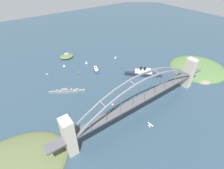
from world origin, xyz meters
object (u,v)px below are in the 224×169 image
object	(u,v)px
ocean_liner	(143,73)
small_boat_0	(113,103)
harbor_arch_bridge	(142,97)
naval_cruiser	(68,91)
seaplane_taxiing_near_bridge	(150,125)
small_boat_5	(64,66)
harbor_ferry_steamer	(96,69)
small_boat_2	(86,63)
small_boat_1	(115,58)
small_boat_3	(80,73)
fort_island_mid_harbor	(67,56)
small_boat_4	(47,74)

from	to	relation	value
ocean_liner	small_boat_0	size ratio (longest dim) A/B	7.36
harbor_arch_bridge	naval_cruiser	xyz separation A→B (m)	(-77.20, 118.47, -28.02)
naval_cruiser	seaplane_taxiing_near_bridge	world-z (taller)	naval_cruiser
naval_cruiser	small_boat_5	bearing A→B (deg)	70.60
small_boat_5	harbor_ferry_steamer	bearing A→B (deg)	-45.39
harbor_arch_bridge	ocean_liner	bearing A→B (deg)	43.25
harbor_arch_bridge	small_boat_2	size ratio (longest dim) A/B	31.52
harbor_arch_bridge	small_boat_0	bearing A→B (deg)	125.33
small_boat_1	naval_cruiser	bearing A→B (deg)	-159.63
seaplane_taxiing_near_bridge	small_boat_1	world-z (taller)	seaplane_taxiing_near_bridge
naval_cruiser	seaplane_taxiing_near_bridge	xyz separation A→B (m)	(68.04, -150.15, -1.58)
harbor_arch_bridge	small_boat_2	xyz separation A→B (m)	(4.46, 192.02, -26.81)
small_boat_1	small_boat_2	world-z (taller)	small_boat_2
harbor_ferry_steamer	small_boat_3	world-z (taller)	harbor_ferry_steamer
small_boat_1	small_boat_3	xyz separation A→B (m)	(-108.27, -10.40, 0.21)
harbor_arch_bridge	harbor_ferry_steamer	xyz separation A→B (m)	(9.46, 156.38, -29.11)
fort_island_mid_harbor	small_boat_0	xyz separation A→B (m)	(-8.71, -213.56, 0.48)
naval_cruiser	small_boat_1	world-z (taller)	naval_cruiser
harbor_ferry_steamer	small_boat_3	size ratio (longest dim) A/B	4.43
small_boat_0	small_boat_3	distance (m)	127.31
seaplane_taxiing_near_bridge	small_boat_5	xyz separation A→B (m)	(-35.40, 242.82, 2.37)
harbor_ferry_steamer	small_boat_4	size ratio (longest dim) A/B	4.12
small_boat_2	small_boat_5	distance (m)	52.62
naval_cruiser	small_boat_4	size ratio (longest dim) A/B	7.19
small_boat_3	small_boat_4	xyz separation A→B (m)	(-61.90, 36.04, -0.01)
naval_cruiser	harbor_ferry_steamer	world-z (taller)	naval_cruiser
harbor_arch_bridge	fort_island_mid_harbor	bearing A→B (deg)	94.40
fort_island_mid_harbor	small_boat_5	xyz separation A→B (m)	(-25.08, -42.20, 0.62)
harbor_ferry_steamer	small_boat_0	world-z (taller)	small_boat_0
small_boat_3	fort_island_mid_harbor	bearing A→B (deg)	85.26
naval_cruiser	small_boat_2	size ratio (longest dim) A/B	6.25
small_boat_2	harbor_arch_bridge	bearing A→B (deg)	-91.33
harbor_ferry_steamer	small_boat_2	size ratio (longest dim) A/B	3.58
harbor_arch_bridge	naval_cruiser	world-z (taller)	harbor_arch_bridge
harbor_ferry_steamer	small_boat_3	xyz separation A→B (m)	(-36.10, 10.66, -1.41)
ocean_liner	small_boat_1	size ratio (longest dim) A/B	6.57
harbor_arch_bridge	naval_cruiser	bearing A→B (deg)	123.09
small_boat_2	small_boat_3	distance (m)	40.07
naval_cruiser	small_boat_3	bearing A→B (deg)	43.85
small_boat_0	small_boat_2	distance (m)	155.71
small_boat_3	small_boat_4	bearing A→B (deg)	149.79
small_boat_2	small_boat_4	xyz separation A→B (m)	(-93.01, 11.06, -3.72)
small_boat_4	small_boat_5	size ratio (longest dim) A/B	0.86
fort_island_mid_harbor	seaplane_taxiing_near_bridge	distance (m)	285.21
small_boat_0	small_boat_3	xyz separation A→B (m)	(1.55, 127.26, -3.15)
ocean_liner	small_boat_5	world-z (taller)	ocean_liner
ocean_liner	small_boat_0	bearing A→B (deg)	-161.67
small_boat_1	small_boat_5	distance (m)	130.66
ocean_liner	small_boat_2	xyz separation A→B (m)	(-76.12, 116.21, -1.88)
ocean_liner	seaplane_taxiing_near_bridge	size ratio (longest dim) A/B	6.03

